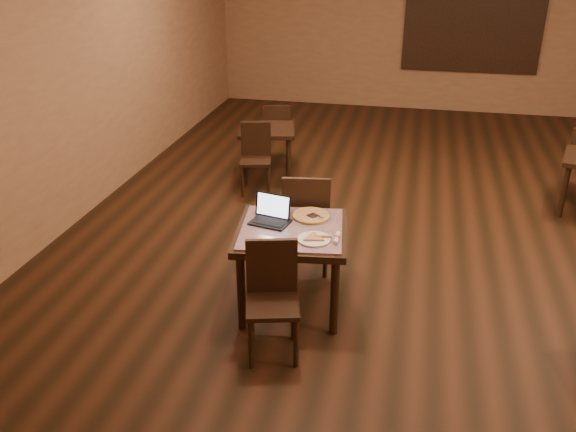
% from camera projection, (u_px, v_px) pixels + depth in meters
% --- Properties ---
extents(ground, '(10.00, 10.00, 0.00)m').
position_uv_depth(ground, '(434.00, 224.00, 6.91)').
color(ground, black).
rests_on(ground, ground).
extents(wall_back, '(8.00, 0.02, 3.00)m').
position_uv_depth(wall_back, '(443.00, 26.00, 10.69)').
color(wall_back, '#99704E').
rests_on(wall_back, ground).
extents(wall_left, '(0.02, 10.00, 3.00)m').
position_uv_depth(wall_left, '(94.00, 76.00, 7.04)').
color(wall_left, '#99704E').
rests_on(wall_left, ground).
extents(mural, '(2.34, 0.05, 1.64)m').
position_uv_depth(mural, '(473.00, 24.00, 10.54)').
color(mural, '#26608E').
rests_on(mural, wall_back).
extents(tiled_table, '(1.03, 1.03, 0.76)m').
position_uv_depth(tiled_table, '(292.00, 239.00, 5.15)').
color(tiled_table, black).
rests_on(tiled_table, ground).
extents(chair_main_near, '(0.48, 0.48, 0.92)m').
position_uv_depth(chair_main_near, '(272.00, 292.00, 4.66)').
color(chair_main_near, black).
rests_on(chair_main_near, ground).
extents(chair_main_far, '(0.49, 0.49, 1.02)m').
position_uv_depth(chair_main_far, '(306.00, 218.00, 5.72)').
color(chair_main_far, black).
rests_on(chair_main_far, ground).
extents(laptop, '(0.36, 0.31, 0.22)m').
position_uv_depth(laptop, '(271.00, 215.00, 5.21)').
color(laptop, black).
rests_on(laptop, tiled_table).
extents(plate, '(0.27, 0.27, 0.01)m').
position_uv_depth(plate, '(314.00, 239.00, 4.90)').
color(plate, white).
rests_on(plate, tiled_table).
extents(pizza_slice, '(0.23, 0.23, 0.02)m').
position_uv_depth(pizza_slice, '(314.00, 238.00, 4.89)').
color(pizza_slice, '#D0C38A').
rests_on(pizza_slice, plate).
extents(pizza_pan, '(0.38, 0.38, 0.01)m').
position_uv_depth(pizza_pan, '(311.00, 217.00, 5.29)').
color(pizza_pan, silver).
rests_on(pizza_pan, tiled_table).
extents(pizza_whole, '(0.33, 0.33, 0.02)m').
position_uv_depth(pizza_whole, '(311.00, 215.00, 5.28)').
color(pizza_whole, '#D0C38A').
rests_on(pizza_whole, pizza_pan).
extents(spatula, '(0.23, 0.20, 0.01)m').
position_uv_depth(spatula, '(313.00, 216.00, 5.26)').
color(spatula, silver).
rests_on(spatula, pizza_whole).
extents(napkin_roll, '(0.04, 0.18, 0.04)m').
position_uv_depth(napkin_roll, '(337.00, 238.00, 4.89)').
color(napkin_roll, white).
rests_on(napkin_roll, tiled_table).
extents(other_table_b, '(0.85, 0.85, 0.67)m').
position_uv_depth(other_table_b, '(267.00, 136.00, 8.04)').
color(other_table_b, black).
rests_on(other_table_b, ground).
extents(other_table_b_chair_near, '(0.45, 0.45, 0.87)m').
position_uv_depth(other_table_b_chair_near, '(256.00, 153.00, 7.62)').
color(other_table_b_chair_near, black).
rests_on(other_table_b_chair_near, ground).
extents(other_table_b_chair_far, '(0.45, 0.45, 0.87)m').
position_uv_depth(other_table_b_chair_far, '(277.00, 130.00, 8.51)').
color(other_table_b_chair_far, black).
rests_on(other_table_b_chair_far, ground).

